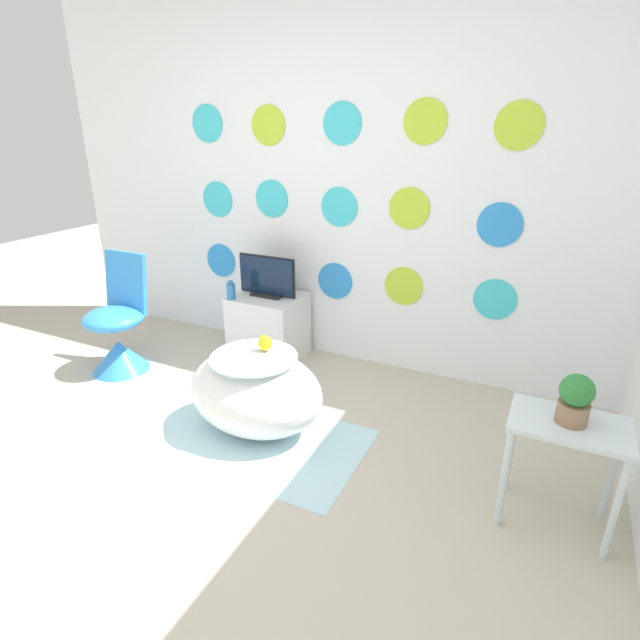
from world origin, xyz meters
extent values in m
plane|color=#BCB29E|center=(0.00, 0.00, 0.00)|extent=(12.00, 12.00, 0.00)
cube|color=white|center=(0.00, 2.07, 1.30)|extent=(4.83, 0.04, 2.60)
cylinder|color=#2D8CE0|center=(-1.05, 2.04, 0.63)|extent=(0.27, 0.01, 0.27)
cylinder|color=#B2D633|center=(-0.53, 2.04, 0.58)|extent=(0.27, 0.01, 0.27)
cylinder|color=#2D8CE0|center=(-0.02, 2.04, 0.59)|extent=(0.27, 0.01, 0.27)
cylinder|color=#B2D633|center=(0.50, 2.04, 0.63)|extent=(0.27, 0.01, 0.27)
cylinder|color=#3DC6D6|center=(1.10, 2.04, 0.62)|extent=(0.27, 0.01, 0.27)
cylinder|color=#3DC6D6|center=(-1.04, 2.04, 1.12)|extent=(0.27, 0.01, 0.27)
cylinder|color=#3DC6D6|center=(-0.54, 2.04, 1.16)|extent=(0.27, 0.01, 0.27)
cylinder|color=#3DC6D6|center=(0.00, 2.04, 1.13)|extent=(0.27, 0.01, 0.27)
cylinder|color=#B2D633|center=(0.50, 2.04, 1.16)|extent=(0.27, 0.01, 0.27)
cylinder|color=#2D8CE0|center=(1.07, 2.04, 1.10)|extent=(0.27, 0.01, 0.27)
cylinder|color=#3DC6D6|center=(-1.08, 2.04, 1.67)|extent=(0.27, 0.01, 0.27)
cylinder|color=#B2D633|center=(-0.55, 2.04, 1.66)|extent=(0.27, 0.01, 0.27)
cylinder|color=#3DC6D6|center=(0.01, 2.04, 1.67)|extent=(0.27, 0.01, 0.27)
cylinder|color=#B2D633|center=(0.56, 2.04, 1.69)|extent=(0.27, 0.01, 0.27)
cylinder|color=#B2D633|center=(1.10, 2.04, 1.67)|extent=(0.27, 0.01, 0.27)
cube|color=silver|center=(-0.02, 0.83, 0.00)|extent=(1.35, 0.75, 0.01)
ellipsoid|color=white|center=(-0.02, 0.92, 0.24)|extent=(0.81, 0.60, 0.48)
cylinder|color=#B2DBEA|center=(-0.02, 0.92, 0.46)|extent=(0.49, 0.49, 0.01)
sphere|color=yellow|center=(0.02, 1.00, 0.53)|extent=(0.08, 0.08, 0.08)
sphere|color=yellow|center=(0.02, 0.98, 0.56)|extent=(0.05, 0.05, 0.05)
cone|color=orange|center=(0.02, 0.96, 0.56)|extent=(0.02, 0.02, 0.02)
cone|color=#338CE0|center=(-1.32, 1.12, 0.11)|extent=(0.40, 0.40, 0.22)
ellipsoid|color=#338CE0|center=(-1.32, 1.12, 0.40)|extent=(0.42, 0.42, 0.15)
cube|color=#338CE0|center=(-1.32, 1.28, 0.62)|extent=(0.36, 0.10, 0.44)
cube|color=silver|center=(-0.46, 1.80, 0.24)|extent=(0.50, 0.43, 0.49)
cube|color=white|center=(-0.46, 1.59, 0.33)|extent=(0.43, 0.01, 0.14)
cube|color=black|center=(-0.46, 1.80, 0.50)|extent=(0.24, 0.12, 0.02)
cube|color=black|center=(-0.46, 1.80, 0.64)|extent=(0.46, 0.01, 0.29)
cube|color=#0F1E38|center=(-0.46, 1.79, 0.64)|extent=(0.44, 0.01, 0.27)
cylinder|color=#2D72B7|center=(-0.67, 1.63, 0.54)|extent=(0.06, 0.06, 0.11)
cylinder|color=#2D72B7|center=(-0.67, 1.63, 0.61)|extent=(0.04, 0.04, 0.02)
cube|color=silver|center=(1.58, 0.88, 0.51)|extent=(0.48, 0.31, 0.02)
cylinder|color=silver|center=(1.36, 0.75, 0.25)|extent=(0.03, 0.03, 0.50)
cylinder|color=silver|center=(1.79, 0.75, 0.25)|extent=(0.03, 0.03, 0.50)
cylinder|color=silver|center=(1.36, 1.01, 0.25)|extent=(0.03, 0.03, 0.50)
cylinder|color=silver|center=(1.79, 1.01, 0.25)|extent=(0.03, 0.03, 0.50)
cylinder|color=#8C6B4C|center=(1.58, 0.88, 0.57)|extent=(0.13, 0.13, 0.09)
sphere|color=#2D7A38|center=(1.58, 0.88, 0.67)|extent=(0.14, 0.14, 0.14)
camera|label=1|loc=(1.41, -1.17, 1.69)|focal=28.00mm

